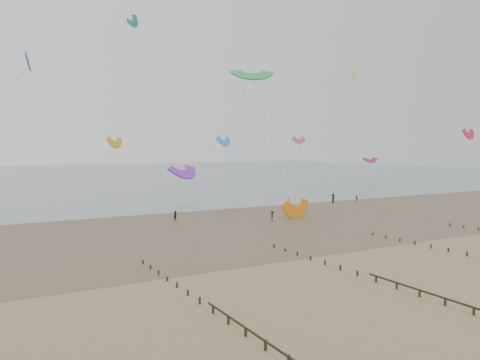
% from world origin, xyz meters
% --- Properties ---
extents(ground, '(500.00, 500.00, 0.00)m').
position_xyz_m(ground, '(0.00, 0.00, 0.00)').
color(ground, brown).
rests_on(ground, ground).
extents(sea_and_shore, '(500.00, 665.00, 0.03)m').
position_xyz_m(sea_and_shore, '(-4.08, 34.40, 0.01)').
color(sea_and_shore, '#475654').
rests_on(sea_and_shore, ground).
extents(kitesurfers, '(95.62, 27.99, 1.82)m').
position_xyz_m(kitesurfers, '(23.32, 44.84, 0.85)').
color(kitesurfers, black).
rests_on(kitesurfers, ground).
extents(grounded_kite, '(8.53, 7.56, 3.91)m').
position_xyz_m(grounded_kite, '(22.89, 32.98, 0.00)').
color(grounded_kite, orange).
rests_on(grounded_kite, ground).
extents(kites_airborne, '(243.56, 103.39, 42.33)m').
position_xyz_m(kites_airborne, '(-12.12, 84.35, 20.30)').
color(kites_airborne, green).
rests_on(kites_airborne, ground).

